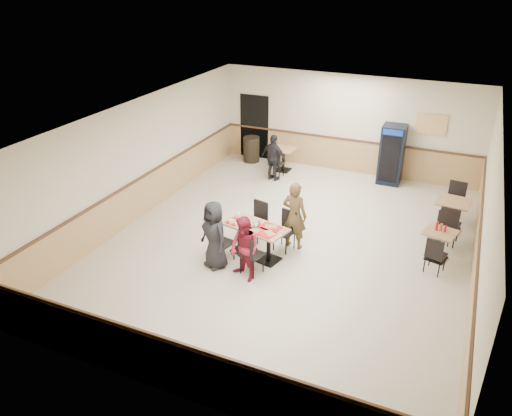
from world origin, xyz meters
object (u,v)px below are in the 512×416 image
at_px(diner_woman_right, 244,249).
at_px(side_table_far, 452,211).
at_px(diner_man_opposite, 294,215).
at_px(diner_woman_left, 214,235).
at_px(side_table_near, 439,241).
at_px(main_table, 256,236).
at_px(back_table, 283,156).
at_px(trash_bin, 251,149).
at_px(lone_diner, 274,158).
at_px(pepsi_cooler, 392,155).

distance_m(diner_woman_right, side_table_far, 5.38).
bearing_deg(diner_man_opposite, diner_woman_left, 53.36).
bearing_deg(diner_man_opposite, side_table_near, -161.72).
distance_m(main_table, diner_woman_right, 0.94).
bearing_deg(back_table, trash_bin, 164.46).
height_order(main_table, back_table, main_table).
distance_m(side_table_near, trash_bin, 7.35).
height_order(main_table, lone_diner, lone_diner).
height_order(side_table_far, back_table, side_table_far).
xyz_separation_m(diner_man_opposite, side_table_far, (3.23, 2.25, -0.27)).
relative_size(side_table_near, side_table_far, 0.93).
height_order(back_table, pepsi_cooler, pepsi_cooler).
xyz_separation_m(diner_man_opposite, lone_diner, (-1.90, 3.47, -0.09)).
height_order(diner_man_opposite, side_table_far, diner_man_opposite).
bearing_deg(trash_bin, side_table_near, -31.87).
bearing_deg(pepsi_cooler, back_table, -173.47).
bearing_deg(side_table_far, main_table, -142.41).
height_order(lone_diner, trash_bin, lone_diner).
relative_size(diner_woman_left, back_table, 2.09).
height_order(diner_woman_left, diner_man_opposite, diner_man_opposite).
distance_m(side_table_far, back_table, 5.53).
bearing_deg(side_table_near, side_table_far, 84.33).
height_order(diner_woman_left, side_table_near, diner_woman_left).
relative_size(side_table_far, back_table, 1.15).
bearing_deg(main_table, diner_man_opposite, 62.10).
distance_m(diner_woman_left, diner_woman_right, 0.80).
bearing_deg(diner_woman_left, trash_bin, 135.32).
xyz_separation_m(diner_woman_right, side_table_far, (3.72, 3.89, -0.17)).
bearing_deg(pepsi_cooler, lone_diner, -159.73).
bearing_deg(trash_bin, main_table, -64.81).
xyz_separation_m(diner_woman_right, lone_diner, (-1.41, 5.11, 0.01)).
distance_m(main_table, side_table_near, 4.01).
bearing_deg(diner_woman_left, back_table, 124.36).
relative_size(side_table_near, trash_bin, 0.94).
xyz_separation_m(side_table_far, pepsi_cooler, (-1.91, 2.43, 0.35)).
bearing_deg(lone_diner, side_table_near, 164.50).
bearing_deg(lone_diner, main_table, 119.82).
height_order(diner_woman_left, pepsi_cooler, pepsi_cooler).
height_order(side_table_near, side_table_far, side_table_far).
height_order(diner_man_opposite, pepsi_cooler, pepsi_cooler).
relative_size(diner_man_opposite, lone_diner, 1.13).
bearing_deg(diner_man_opposite, main_table, 53.36).
xyz_separation_m(main_table, diner_woman_left, (-0.63, -0.73, 0.26)).
bearing_deg(back_table, diner_woman_right, -76.58).
bearing_deg(diner_woman_left, side_table_near, 55.02).
bearing_deg(diner_woman_right, trash_bin, 138.73).
distance_m(diner_woman_left, diner_man_opposite, 1.93).
bearing_deg(lone_diner, back_table, -76.98).
bearing_deg(back_table, diner_man_opposite, -66.13).
xyz_separation_m(diner_woman_left, pepsi_cooler, (2.59, 6.14, 0.12)).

